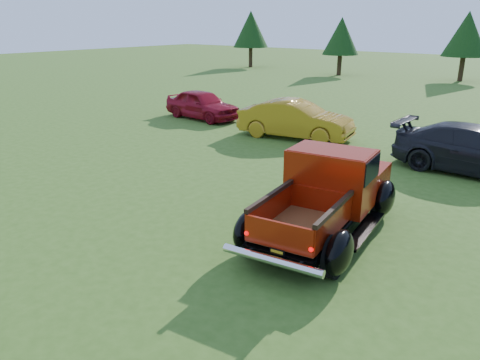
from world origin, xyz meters
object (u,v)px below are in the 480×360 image
(show_car_yellow, at_px, (296,119))
(show_car_grey, at_px, (479,150))
(show_car_red, at_px, (202,104))
(tree_mid_left, at_px, (467,34))
(pickup_truck, at_px, (330,192))
(tree_west, at_px, (341,36))
(tree_far_west, at_px, (251,29))

(show_car_yellow, height_order, show_car_grey, show_car_yellow)
(show_car_red, bearing_deg, show_car_grey, -89.73)
(tree_mid_left, distance_m, pickup_truck, 30.06)
(tree_west, height_order, pickup_truck, tree_west)
(tree_west, bearing_deg, show_car_yellow, -66.94)
(show_car_red, bearing_deg, tree_far_west, 37.05)
(tree_far_west, bearing_deg, show_car_yellow, -49.21)
(show_car_yellow, bearing_deg, pickup_truck, -153.54)
(tree_west, relative_size, show_car_grey, 0.94)
(tree_far_west, relative_size, tree_mid_left, 1.04)
(show_car_grey, bearing_deg, show_car_yellow, 86.67)
(tree_mid_left, xyz_separation_m, show_car_red, (-5.50, -22.37, -2.72))
(show_car_yellow, relative_size, show_car_grey, 0.90)
(tree_far_west, xyz_separation_m, pickup_truck, (23.93, -28.54, -2.67))
(tree_mid_left, xyz_separation_m, show_car_yellow, (-0.10, -22.90, -2.66))
(tree_west, bearing_deg, show_car_grey, -53.98)
(show_car_red, distance_m, show_car_grey, 12.04)
(pickup_truck, xyz_separation_m, show_car_red, (-10.43, 7.17, -0.19))
(tree_mid_left, height_order, show_car_yellow, tree_mid_left)
(tree_mid_left, relative_size, pickup_truck, 1.00)
(pickup_truck, bearing_deg, tree_far_west, 122.00)
(tree_west, distance_m, show_car_yellow, 22.84)
(tree_far_west, height_order, pickup_truck, tree_far_west)
(tree_mid_left, xyz_separation_m, show_car_grey, (6.50, -23.31, -2.68))
(tree_west, relative_size, show_car_red, 1.19)
(show_car_red, height_order, show_car_yellow, show_car_yellow)
(pickup_truck, distance_m, show_car_red, 12.66)
(show_car_grey, bearing_deg, tree_west, 36.31)
(tree_west, xyz_separation_m, show_car_yellow, (8.90, -20.90, -2.39))
(tree_far_west, distance_m, show_car_yellow, 29.06)
(tree_mid_left, height_order, pickup_truck, tree_mid_left)
(tree_mid_left, xyz_separation_m, pickup_truck, (4.93, -29.54, -2.53))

